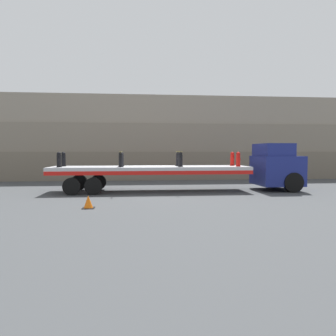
{
  "coord_description": "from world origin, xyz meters",
  "views": [
    {
      "loc": [
        -0.8,
        -17.97,
        2.2
      ],
      "look_at": [
        0.97,
        0.0,
        1.29
      ],
      "focal_mm": 35.0,
      "sensor_mm": 36.0,
      "label": 1
    }
  ],
  "objects_px": {
    "fire_hydrant_black_near_0": "(59,160)",
    "fire_hydrant_black_near_2": "(181,159)",
    "fire_hydrant_red_near_3": "(238,159)",
    "fire_hydrant_black_near_1": "(121,160)",
    "traffic_cone": "(88,202)",
    "fire_hydrant_black_far_0": "(64,159)",
    "flatbed_trailer": "(141,171)",
    "truck_cab": "(278,166)",
    "fire_hydrant_black_far_2": "(178,159)",
    "fire_hydrant_black_far_1": "(122,159)",
    "fire_hydrant_red_far_3": "(232,159)"
  },
  "relations": [
    {
      "from": "fire_hydrant_black_near_2",
      "to": "traffic_cone",
      "type": "distance_m",
      "value": 6.44
    },
    {
      "from": "fire_hydrant_black_near_0",
      "to": "fire_hydrant_black_far_1",
      "type": "xyz_separation_m",
      "value": [
        3.18,
        1.09,
        0.0
      ]
    },
    {
      "from": "fire_hydrant_black_far_0",
      "to": "fire_hydrant_red_near_3",
      "type": "distance_m",
      "value": 9.61
    },
    {
      "from": "fire_hydrant_black_near_1",
      "to": "traffic_cone",
      "type": "relative_size",
      "value": 1.59
    },
    {
      "from": "fire_hydrant_black_far_1",
      "to": "fire_hydrant_red_far_3",
      "type": "distance_m",
      "value": 6.37
    },
    {
      "from": "fire_hydrant_black_far_0",
      "to": "fire_hydrant_black_far_1",
      "type": "bearing_deg",
      "value": 0.0
    },
    {
      "from": "fire_hydrant_black_far_1",
      "to": "fire_hydrant_red_near_3",
      "type": "xyz_separation_m",
      "value": [
        6.37,
        -1.09,
        0.0
      ]
    },
    {
      "from": "fire_hydrant_black_near_1",
      "to": "fire_hydrant_red_near_3",
      "type": "relative_size",
      "value": 1.0
    },
    {
      "from": "fire_hydrant_black_near_2",
      "to": "fire_hydrant_red_near_3",
      "type": "height_order",
      "value": "same"
    },
    {
      "from": "fire_hydrant_black_near_0",
      "to": "fire_hydrant_black_far_2",
      "type": "xyz_separation_m",
      "value": [
        6.37,
        1.09,
        0.0
      ]
    },
    {
      "from": "fire_hydrant_black_near_0",
      "to": "truck_cab",
      "type": "bearing_deg",
      "value": 2.6
    },
    {
      "from": "fire_hydrant_black_near_2",
      "to": "fire_hydrant_black_near_0",
      "type": "bearing_deg",
      "value": 180.0
    },
    {
      "from": "fire_hydrant_black_far_2",
      "to": "fire_hydrant_black_far_1",
      "type": "bearing_deg",
      "value": 180.0
    },
    {
      "from": "fire_hydrant_red_near_3",
      "to": "fire_hydrant_red_far_3",
      "type": "distance_m",
      "value": 1.09
    },
    {
      "from": "fire_hydrant_black_far_0",
      "to": "fire_hydrant_red_far_3",
      "type": "xyz_separation_m",
      "value": [
        9.55,
        0.0,
        0.0
      ]
    },
    {
      "from": "fire_hydrant_black_far_0",
      "to": "fire_hydrant_black_near_1",
      "type": "distance_m",
      "value": 3.37
    },
    {
      "from": "fire_hydrant_black_far_2",
      "to": "fire_hydrant_black_far_0",
      "type": "bearing_deg",
      "value": 180.0
    },
    {
      "from": "fire_hydrant_black_far_1",
      "to": "fire_hydrant_black_near_0",
      "type": "bearing_deg",
      "value": -161.05
    },
    {
      "from": "fire_hydrant_black_near_1",
      "to": "fire_hydrant_black_far_1",
      "type": "height_order",
      "value": "same"
    },
    {
      "from": "truck_cab",
      "to": "fire_hydrant_black_far_2",
      "type": "bearing_deg",
      "value": 174.5
    },
    {
      "from": "fire_hydrant_black_near_0",
      "to": "fire_hydrant_black_near_1",
      "type": "height_order",
      "value": "same"
    },
    {
      "from": "fire_hydrant_black_near_0",
      "to": "fire_hydrant_black_near_2",
      "type": "bearing_deg",
      "value": 0.0
    },
    {
      "from": "truck_cab",
      "to": "fire_hydrant_black_near_0",
      "type": "relative_size",
      "value": 3.4
    },
    {
      "from": "fire_hydrant_black_near_0",
      "to": "fire_hydrant_black_near_2",
      "type": "distance_m",
      "value": 6.37
    },
    {
      "from": "fire_hydrant_black_near_1",
      "to": "traffic_cone",
      "type": "bearing_deg",
      "value": -102.83
    },
    {
      "from": "fire_hydrant_black_far_1",
      "to": "fire_hydrant_black_near_2",
      "type": "xyz_separation_m",
      "value": [
        3.18,
        -1.09,
        0.0
      ]
    },
    {
      "from": "fire_hydrant_red_far_3",
      "to": "traffic_cone",
      "type": "xyz_separation_m",
      "value": [
        -7.42,
        -5.7,
        -1.53
      ]
    },
    {
      "from": "flatbed_trailer",
      "to": "fire_hydrant_black_near_0",
      "type": "height_order",
      "value": "fire_hydrant_black_near_0"
    },
    {
      "from": "fire_hydrant_black_far_1",
      "to": "fire_hydrant_black_far_2",
      "type": "relative_size",
      "value": 1.0
    },
    {
      "from": "truck_cab",
      "to": "fire_hydrant_black_near_1",
      "type": "distance_m",
      "value": 8.89
    },
    {
      "from": "fire_hydrant_black_far_0",
      "to": "fire_hydrant_black_far_2",
      "type": "height_order",
      "value": "same"
    },
    {
      "from": "fire_hydrant_black_near_0",
      "to": "fire_hydrant_black_far_0",
      "type": "xyz_separation_m",
      "value": [
        0.0,
        1.09,
        0.0
      ]
    },
    {
      "from": "fire_hydrant_black_far_1",
      "to": "fire_hydrant_red_far_3",
      "type": "xyz_separation_m",
      "value": [
        6.37,
        0.0,
        0.0
      ]
    },
    {
      "from": "fire_hydrant_black_far_2",
      "to": "traffic_cone",
      "type": "distance_m",
      "value": 7.26
    },
    {
      "from": "fire_hydrant_black_far_0",
      "to": "fire_hydrant_black_far_1",
      "type": "relative_size",
      "value": 1.0
    },
    {
      "from": "fire_hydrant_black_near_2",
      "to": "fire_hydrant_red_near_3",
      "type": "relative_size",
      "value": 1.0
    },
    {
      "from": "flatbed_trailer",
      "to": "fire_hydrant_black_far_0",
      "type": "xyz_separation_m",
      "value": [
        -4.24,
        0.55,
        0.62
      ]
    },
    {
      "from": "fire_hydrant_black_near_1",
      "to": "fire_hydrant_black_far_1",
      "type": "xyz_separation_m",
      "value": [
        0.0,
        1.09,
        0.0
      ]
    },
    {
      "from": "flatbed_trailer",
      "to": "fire_hydrant_red_near_3",
      "type": "bearing_deg",
      "value": -5.87
    },
    {
      "from": "fire_hydrant_black_near_0",
      "to": "fire_hydrant_red_far_3",
      "type": "relative_size",
      "value": 1.0
    },
    {
      "from": "fire_hydrant_black_far_1",
      "to": "fire_hydrant_red_near_3",
      "type": "relative_size",
      "value": 1.0
    },
    {
      "from": "flatbed_trailer",
      "to": "fire_hydrant_red_far_3",
      "type": "bearing_deg",
      "value": 5.87
    },
    {
      "from": "flatbed_trailer",
      "to": "fire_hydrant_black_far_0",
      "type": "height_order",
      "value": "fire_hydrant_black_far_0"
    },
    {
      "from": "flatbed_trailer",
      "to": "traffic_cone",
      "type": "bearing_deg",
      "value": -112.19
    },
    {
      "from": "truck_cab",
      "to": "fire_hydrant_black_far_2",
      "type": "height_order",
      "value": "truck_cab"
    },
    {
      "from": "fire_hydrant_black_near_2",
      "to": "fire_hydrant_black_far_2",
      "type": "relative_size",
      "value": 1.0
    },
    {
      "from": "truck_cab",
      "to": "fire_hydrant_black_near_1",
      "type": "height_order",
      "value": "truck_cab"
    },
    {
      "from": "fire_hydrant_red_far_3",
      "to": "flatbed_trailer",
      "type": "bearing_deg",
      "value": -174.13
    },
    {
      "from": "truck_cab",
      "to": "flatbed_trailer",
      "type": "height_order",
      "value": "truck_cab"
    },
    {
      "from": "fire_hydrant_black_near_2",
      "to": "fire_hydrant_red_near_3",
      "type": "xyz_separation_m",
      "value": [
        3.18,
        0.0,
        0.0
      ]
    }
  ]
}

